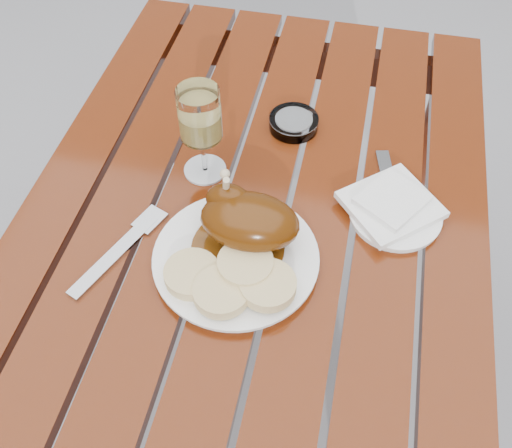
{
  "coord_description": "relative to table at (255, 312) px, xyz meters",
  "views": [
    {
      "loc": [
        0.14,
        -0.63,
        1.51
      ],
      "look_at": [
        0.02,
        -0.06,
        0.78
      ],
      "focal_mm": 40.0,
      "sensor_mm": 36.0,
      "label": 1
    }
  ],
  "objects": [
    {
      "name": "wine_glass",
      "position": [
        -0.11,
        0.06,
        0.47
      ],
      "size": [
        0.1,
        0.1,
        0.18
      ],
      "primitive_type": "cylinder",
      "rotation": [
        0.0,
        0.0,
        0.36
      ],
      "color": "tan",
      "rests_on": "table"
    },
    {
      "name": "fork",
      "position": [
        -0.2,
        -0.15,
        0.38
      ],
      "size": [
        0.09,
        0.19,
        0.01
      ],
      "primitive_type": "cube",
      "rotation": [
        0.0,
        0.0,
        -0.38
      ],
      "color": "gray",
      "rests_on": "table"
    },
    {
      "name": "ground",
      "position": [
        0.0,
        0.0,
        -0.38
      ],
      "size": [
        60.0,
        60.0,
        0.0
      ],
      "primitive_type": "plane",
      "color": "slate",
      "rests_on": "ground"
    },
    {
      "name": "bread_dumplings",
      "position": [
        0.0,
        -0.18,
        0.41
      ],
      "size": [
        0.21,
        0.14,
        0.03
      ],
      "color": "#E1CD89",
      "rests_on": "dinner_plate"
    },
    {
      "name": "dinner_plate",
      "position": [
        -0.0,
        -0.12,
        0.38
      ],
      "size": [
        0.34,
        0.34,
        0.02
      ],
      "primitive_type": "cylinder",
      "rotation": [
        0.0,
        0.0,
        -0.34
      ],
      "color": "white",
      "rests_on": "table"
    },
    {
      "name": "table",
      "position": [
        0.0,
        0.0,
        0.0
      ],
      "size": [
        0.8,
        1.2,
        0.75
      ],
      "primitive_type": "cube",
      "color": "maroon",
      "rests_on": "ground"
    },
    {
      "name": "side_plate",
      "position": [
        0.24,
        0.03,
        0.38
      ],
      "size": [
        0.2,
        0.2,
        0.01
      ],
      "primitive_type": "cylinder",
      "rotation": [
        0.0,
        0.0,
        0.36
      ],
      "color": "white",
      "rests_on": "table"
    },
    {
      "name": "knife",
      "position": [
        0.24,
        0.06,
        0.38
      ],
      "size": [
        0.06,
        0.18,
        0.01
      ],
      "primitive_type": "cube",
      "rotation": [
        0.0,
        0.0,
        0.23
      ],
      "color": "gray",
      "rests_on": "table"
    },
    {
      "name": "napkin",
      "position": [
        0.23,
        0.04,
        0.39
      ],
      "size": [
        0.2,
        0.2,
        0.01
      ],
      "primitive_type": "cube",
      "rotation": [
        0.0,
        0.0,
        0.72
      ],
      "color": "white",
      "rests_on": "side_plate"
    },
    {
      "name": "ashtray",
      "position": [
        0.03,
        0.21,
        0.39
      ],
      "size": [
        0.13,
        0.13,
        0.02
      ],
      "primitive_type": "cylinder",
      "rotation": [
        0.0,
        0.0,
        -0.37
      ],
      "color": "#B2B7BC",
      "rests_on": "table"
    },
    {
      "name": "roast_duck",
      "position": [
        0.0,
        -0.08,
        0.44
      ],
      "size": [
        0.17,
        0.15,
        0.12
      ],
      "color": "#562C09",
      "rests_on": "dinner_plate"
    }
  ]
}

